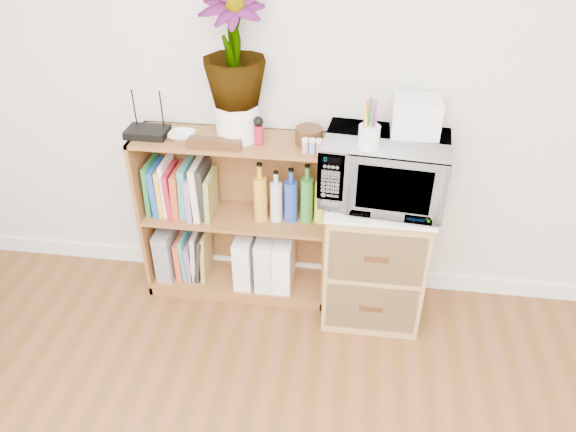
# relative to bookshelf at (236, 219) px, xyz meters

# --- Properties ---
(skirting_board) EXTENTS (4.00, 0.02, 0.10)m
(skirting_board) POSITION_rel_bookshelf_xyz_m (0.35, 0.14, -0.42)
(skirting_board) COLOR white
(skirting_board) RESTS_ON ground
(bookshelf) EXTENTS (1.00, 0.30, 0.95)m
(bookshelf) POSITION_rel_bookshelf_xyz_m (0.00, 0.00, 0.00)
(bookshelf) COLOR brown
(bookshelf) RESTS_ON ground
(wicker_unit) EXTENTS (0.50, 0.45, 0.70)m
(wicker_unit) POSITION_rel_bookshelf_xyz_m (0.75, -0.08, -0.12)
(wicker_unit) COLOR #9E7542
(wicker_unit) RESTS_ON ground
(microwave) EXTENTS (0.61, 0.44, 0.32)m
(microwave) POSITION_rel_bookshelf_xyz_m (0.75, -0.08, 0.40)
(microwave) COLOR silver
(microwave) RESTS_ON wicker_unit
(pen_cup) EXTENTS (0.09, 0.09, 0.10)m
(pen_cup) POSITION_rel_bookshelf_xyz_m (0.67, -0.18, 0.62)
(pen_cup) COLOR white
(pen_cup) RESTS_ON microwave
(small_appliance) EXTENTS (0.22, 0.18, 0.17)m
(small_appliance) POSITION_rel_bookshelf_xyz_m (0.87, -0.00, 0.65)
(small_appliance) COLOR white
(small_appliance) RESTS_ON microwave
(router) EXTENTS (0.21, 0.14, 0.04)m
(router) POSITION_rel_bookshelf_xyz_m (-0.42, -0.02, 0.49)
(router) COLOR black
(router) RESTS_ON bookshelf
(white_bowl) EXTENTS (0.13, 0.13, 0.03)m
(white_bowl) POSITION_rel_bookshelf_xyz_m (-0.24, -0.03, 0.49)
(white_bowl) COLOR white
(white_bowl) RESTS_ON bookshelf
(plant_pot) EXTENTS (0.21, 0.21, 0.18)m
(plant_pot) POSITION_rel_bookshelf_xyz_m (0.03, 0.02, 0.56)
(plant_pot) COLOR white
(plant_pot) RESTS_ON bookshelf
(potted_plant) EXTENTS (0.30, 0.30, 0.54)m
(potted_plant) POSITION_rel_bookshelf_xyz_m (0.03, 0.02, 0.92)
(potted_plant) COLOR #367B31
(potted_plant) RESTS_ON plant_pot
(trinket_box) EXTENTS (0.26, 0.07, 0.04)m
(trinket_box) POSITION_rel_bookshelf_xyz_m (-0.06, -0.10, 0.50)
(trinket_box) COLOR #3A230F
(trinket_box) RESTS_ON bookshelf
(kokeshi_doll) EXTENTS (0.04, 0.04, 0.10)m
(kokeshi_doll) POSITION_rel_bookshelf_xyz_m (0.15, -0.04, 0.52)
(kokeshi_doll) COLOR #A41425
(kokeshi_doll) RESTS_ON bookshelf
(wooden_bowl) EXTENTS (0.13, 0.13, 0.08)m
(wooden_bowl) POSITION_rel_bookshelf_xyz_m (0.38, 0.01, 0.51)
(wooden_bowl) COLOR #34200E
(wooden_bowl) RESTS_ON bookshelf
(paint_jars) EXTENTS (0.12, 0.04, 0.06)m
(paint_jars) POSITION_rel_bookshelf_xyz_m (0.41, -0.09, 0.51)
(paint_jars) COLOR pink
(paint_jars) RESTS_ON bookshelf
(file_box) EXTENTS (0.09, 0.24, 0.30)m
(file_box) POSITION_rel_bookshelf_xyz_m (-0.41, 0.00, -0.25)
(file_box) COLOR gray
(file_box) RESTS_ON bookshelf
(magazine_holder_left) EXTENTS (0.10, 0.24, 0.30)m
(magazine_holder_left) POSITION_rel_bookshelf_xyz_m (0.04, -0.01, -0.25)
(magazine_holder_left) COLOR white
(magazine_holder_left) RESTS_ON bookshelf
(magazine_holder_mid) EXTENTS (0.10, 0.25, 0.31)m
(magazine_holder_mid) POSITION_rel_bookshelf_xyz_m (0.16, -0.01, -0.25)
(magazine_holder_mid) COLOR silver
(magazine_holder_mid) RESTS_ON bookshelf
(magazine_holder_right) EXTENTS (0.10, 0.25, 0.31)m
(magazine_holder_right) POSITION_rel_bookshelf_xyz_m (0.26, -0.01, -0.25)
(magazine_holder_right) COLOR white
(magazine_holder_right) RESTS_ON bookshelf
(cookbooks) EXTENTS (0.36, 0.20, 0.31)m
(cookbooks) POSITION_rel_bookshelf_xyz_m (-0.29, 0.00, 0.16)
(cookbooks) COLOR #1D6E33
(cookbooks) RESTS_ON bookshelf
(liquor_bottles) EXTENTS (0.47, 0.07, 0.32)m
(liquor_bottles) POSITION_rel_bookshelf_xyz_m (0.34, 0.00, 0.18)
(liquor_bottles) COLOR gold
(liquor_bottles) RESTS_ON bookshelf
(lower_books) EXTENTS (0.18, 0.19, 0.30)m
(lower_books) POSITION_rel_bookshelf_xyz_m (-0.26, 0.00, -0.27)
(lower_books) COLOR #D34625
(lower_books) RESTS_ON bookshelf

